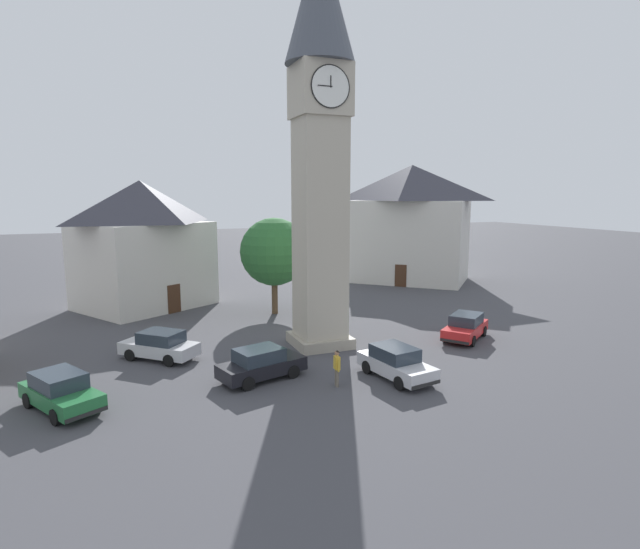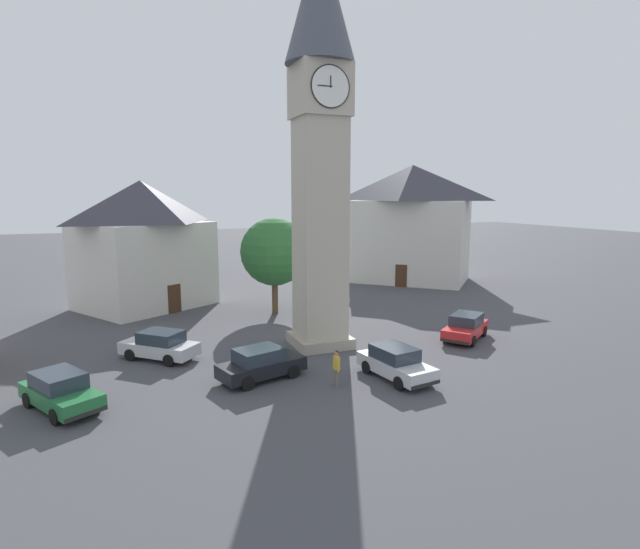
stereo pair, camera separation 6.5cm
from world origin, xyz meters
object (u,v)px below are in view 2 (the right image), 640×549
at_px(tree, 274,252).
at_px(car_silver_kerb, 261,364).
at_px(car_black_far, 60,391).
at_px(car_white_side, 466,327).
at_px(building_terrace_right, 143,243).
at_px(car_blue_kerb, 396,363).
at_px(pedestrian, 337,365).
at_px(car_red_corner, 160,345).
at_px(clock_tower, 320,111).
at_px(building_corner_back, 411,222).

bearing_deg(tree, car_silver_kerb, 70.28).
bearing_deg(car_black_far, tree, -135.47).
height_order(car_white_side, building_terrace_right, building_terrace_right).
xyz_separation_m(car_blue_kerb, car_black_far, (14.40, -2.05, 0.00)).
relative_size(car_blue_kerb, pedestrian, 2.56).
height_order(car_blue_kerb, car_black_far, same).
distance_m(car_red_corner, tree, 12.16).
distance_m(car_silver_kerb, car_black_far, 8.44).
height_order(car_blue_kerb, tree, tree).
bearing_deg(clock_tower, car_white_side, 165.86).
xyz_separation_m(car_red_corner, tree, (-8.68, -7.64, 3.77)).
bearing_deg(car_silver_kerb, clock_tower, -138.94).
xyz_separation_m(pedestrian, building_corner_back, (-18.37, -23.25, 4.85)).
xyz_separation_m(tree, building_corner_back, (-16.83, -8.60, 1.32)).
height_order(car_red_corner, pedestrian, pedestrian).
height_order(car_silver_kerb, tree, tree).
bearing_deg(car_black_far, building_terrace_right, -102.90).
height_order(car_black_far, building_corner_back, building_corner_back).
height_order(clock_tower, building_terrace_right, clock_tower).
height_order(car_white_side, pedestrian, pedestrian).
bearing_deg(car_black_far, car_red_corner, -129.94).
distance_m(car_black_far, building_terrace_right, 19.65).
relative_size(car_silver_kerb, pedestrian, 2.62).
relative_size(pedestrian, building_corner_back, 0.12).
relative_size(clock_tower, pedestrian, 13.23).
relative_size(car_red_corner, building_corner_back, 0.31).
bearing_deg(car_black_far, car_silver_kerb, -178.67).
bearing_deg(building_corner_back, pedestrian, 51.69).
height_order(clock_tower, car_silver_kerb, clock_tower).
relative_size(car_red_corner, car_white_side, 0.96).
relative_size(car_blue_kerb, car_red_corner, 1.04).
relative_size(car_blue_kerb, tree, 0.62).
bearing_deg(car_blue_kerb, car_red_corner, -35.03).
bearing_deg(building_corner_back, car_black_far, 35.62).
height_order(clock_tower, tree, clock_tower).
distance_m(tree, building_corner_back, 18.94).
bearing_deg(pedestrian, tree, -96.00).
relative_size(tree, building_corner_back, 0.51).
xyz_separation_m(car_silver_kerb, building_terrace_right, (4.15, -18.52, 4.18)).
height_order(car_blue_kerb, car_red_corner, same).
bearing_deg(tree, pedestrian, 84.00).
bearing_deg(car_white_side, car_red_corner, -9.84).
height_order(car_blue_kerb, building_corner_back, building_corner_back).
xyz_separation_m(car_red_corner, pedestrian, (-7.14, 7.01, 0.25)).
distance_m(clock_tower, building_terrace_right, 18.81).
relative_size(car_silver_kerb, building_terrace_right, 0.38).
bearing_deg(building_terrace_right, clock_tower, 121.15).
xyz_separation_m(pedestrian, building_terrace_right, (7.09, -20.66, 3.94)).
relative_size(car_white_side, building_corner_back, 0.32).
height_order(tree, building_corner_back, building_corner_back).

